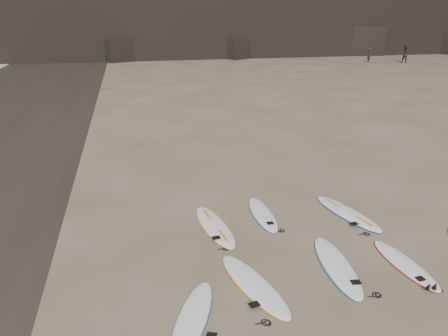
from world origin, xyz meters
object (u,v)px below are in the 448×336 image
object	(u,v)px
surfboard_3	(405,264)
surfboard_6	(263,214)
person_a	(369,55)
person_b	(405,54)
surfboard_7	(347,213)
surfboard_0	(193,317)
surfboard_5	(215,226)
surfboard_2	(337,265)
surfboard_1	(254,284)

from	to	relation	value
surfboard_3	surfboard_6	bearing A→B (deg)	123.46
surfboard_6	person_a	xyz separation A→B (m)	(23.05, 34.54, 0.75)
person_b	surfboard_7	bearing A→B (deg)	-72.94
person_b	surfboard_0	bearing A→B (deg)	-75.47
surfboard_7	surfboard_5	bearing A→B (deg)	165.35
surfboard_7	surfboard_2	bearing A→B (deg)	-135.85
surfboard_3	person_a	bearing A→B (deg)	57.54
surfboard_3	person_b	size ratio (longest dim) A/B	1.24
surfboard_0	surfboard_3	size ratio (longest dim) A/B	1.04
surfboard_3	person_a	size ratio (longest dim) A/B	1.47
surfboard_7	person_a	world-z (taller)	person_a
surfboard_3	person_b	xyz separation A→B (m)	(24.13, 36.52, 0.90)
surfboard_5	person_b	size ratio (longest dim) A/B	1.42
surfboard_1	surfboard_2	world-z (taller)	surfboard_2
person_a	person_b	world-z (taller)	person_b
surfboard_1	person_a	size ratio (longest dim) A/B	1.70
surfboard_3	surfboard_7	world-z (taller)	surfboard_7
surfboard_1	surfboard_3	world-z (taller)	surfboard_1
surfboard_5	person_a	size ratio (longest dim) A/B	1.68
surfboard_1	surfboard_7	size ratio (longest dim) A/B	0.99
surfboard_3	person_b	bearing A→B (deg)	52.55
surfboard_2	person_b	size ratio (longest dim) A/B	1.45
surfboard_7	surfboard_6	bearing A→B (deg)	155.10
surfboard_3	surfboard_6	xyz separation A→B (m)	(-2.54, 3.31, 0.00)
surfboard_1	surfboard_2	bearing A→B (deg)	-7.25
surfboard_0	person_b	bearing A→B (deg)	74.24
surfboard_0	surfboard_3	bearing A→B (deg)	31.32
surfboard_5	surfboard_6	distance (m)	1.60
surfboard_2	surfboard_3	world-z (taller)	surfboard_2
surfboard_2	surfboard_3	xyz separation A→B (m)	(1.62, -0.28, -0.01)
surfboard_0	surfboard_2	distance (m)	3.79
surfboard_2	surfboard_0	bearing A→B (deg)	-157.29
surfboard_1	person_a	xyz separation A→B (m)	(24.28, 37.87, 0.75)
person_a	surfboard_3	bearing A→B (deg)	157.53
person_a	person_b	xyz separation A→B (m)	(3.62, -1.33, 0.15)
surfboard_6	surfboard_7	bearing A→B (deg)	-9.77
person_a	surfboard_6	bearing A→B (deg)	152.27
surfboard_3	person_a	xyz separation A→B (m)	(20.52, 37.85, 0.75)
surfboard_5	surfboard_1	bearing A→B (deg)	-92.13
surfboard_1	surfboard_6	size ratio (longest dim) A/B	1.13
surfboard_7	person_a	distance (m)	40.62
surfboard_3	surfboard_7	size ratio (longest dim) A/B	0.85
surfboard_1	person_b	size ratio (longest dim) A/B	1.43
surfboard_6	person_b	world-z (taller)	person_b
person_a	surfboard_1	bearing A→B (deg)	153.33
surfboard_5	person_a	world-z (taller)	person_a
surfboard_0	surfboard_6	world-z (taller)	surfboard_0
surfboard_6	surfboard_1	bearing A→B (deg)	-109.10
surfboard_3	surfboard_7	xyz separation A→B (m)	(-0.04, 2.83, 0.01)
surfboard_0	surfboard_6	bearing A→B (deg)	79.15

